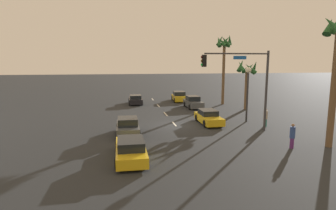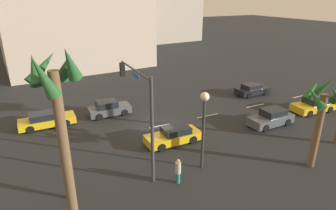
{
  "view_description": "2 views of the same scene",
  "coord_description": "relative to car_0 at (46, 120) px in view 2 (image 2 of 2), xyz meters",
  "views": [
    {
      "loc": [
        24.66,
        -4.92,
        5.81
      ],
      "look_at": [
        -1.86,
        -0.35,
        1.6
      ],
      "focal_mm": 29.57,
      "sensor_mm": 36.0,
      "label": 1
    },
    {
      "loc": [
        9.19,
        20.88,
        10.85
      ],
      "look_at": [
        -1.48,
        -0.49,
        1.63
      ],
      "focal_mm": 30.67,
      "sensor_mm": 36.0,
      "label": 2
    }
  ],
  "objects": [
    {
      "name": "ground_plane",
      "position": [
        -8.48,
        4.42,
        -0.6
      ],
      "size": [
        220.0,
        220.0,
        0.0
      ],
      "primitive_type": "plane",
      "color": "#232628"
    },
    {
      "name": "lane_stripe_0",
      "position": [
        -26.48,
        4.42,
        -0.59
      ],
      "size": [
        2.12,
        0.14,
        0.01
      ],
      "primitive_type": "cube",
      "color": "silver",
      "rests_on": "ground_plane"
    },
    {
      "name": "streetlamp",
      "position": [
        -8.66,
        11.56,
        3.19
      ],
      "size": [
        0.56,
        0.56,
        5.31
      ],
      "color": "#2D2D33",
      "rests_on": "ground_plane"
    },
    {
      "name": "car_3",
      "position": [
        -23.95,
        8.12,
        0.05
      ],
      "size": [
        4.42,
        2.15,
        1.43
      ],
      "color": "gold",
      "rests_on": "ground_plane"
    },
    {
      "name": "lane_stripe_2",
      "position": [
        -13.95,
        4.42,
        -0.59
      ],
      "size": [
        2.36,
        0.14,
        0.01
      ],
      "primitive_type": "cube",
      "color": "silver",
      "rests_on": "ground_plane"
    },
    {
      "name": "pedestrian_1",
      "position": [
        -6.44,
        12.33,
        0.27
      ],
      "size": [
        0.46,
        0.46,
        1.66
      ],
      "color": "#1E7266",
      "rests_on": "ground_plane"
    },
    {
      "name": "car_5",
      "position": [
        -17.79,
        8.62,
        0.08
      ],
      "size": [
        4.19,
        1.83,
        1.49
      ],
      "color": "#474C51",
      "rests_on": "ground_plane"
    },
    {
      "name": "car_1",
      "position": [
        -8.58,
        7.67,
        0.0
      ],
      "size": [
        4.36,
        1.8,
        1.29
      ],
      "color": "gold",
      "rests_on": "ground_plane"
    },
    {
      "name": "pedestrian_0",
      "position": [
        -0.27,
        10.87,
        0.29
      ],
      "size": [
        0.42,
        0.42,
        1.7
      ],
      "color": "#59266B",
      "rests_on": "ground_plane"
    },
    {
      "name": "car_4",
      "position": [
        -5.6,
        -0.02,
        0.06
      ],
      "size": [
        3.94,
        1.87,
        1.45
      ],
      "color": "#474C51",
      "rests_on": "ground_plane"
    },
    {
      "name": "building_1",
      "position": [
        -6.85,
        -24.36,
        9.18
      ],
      "size": [
        22.38,
        19.41,
        19.57
      ],
      "primitive_type": "cube",
      "rotation": [
        0.0,
        0.0,
        0.08
      ],
      "color": "#B2A38E",
      "rests_on": "ground_plane"
    },
    {
      "name": "traffic_signal",
      "position": [
        -5.18,
        9.65,
        3.97
      ],
      "size": [
        0.38,
        5.8,
        6.72
      ],
      "color": "#38383D",
      "rests_on": "ground_plane"
    },
    {
      "name": "car_0",
      "position": [
        0.0,
        0.0,
        0.0
      ],
      "size": [
        4.67,
        1.89,
        1.29
      ],
      "color": "gold",
      "rests_on": "ground_plane"
    },
    {
      "name": "car_2",
      "position": [
        -22.08,
        1.5,
        -0.0
      ],
      "size": [
        4.04,
        1.86,
        1.27
      ],
      "color": "black",
      "rests_on": "ground_plane"
    },
    {
      "name": "lane_stripe_1",
      "position": [
        -19.94,
        4.42,
        -0.59
      ],
      "size": [
        2.36,
        0.14,
        0.01
      ],
      "primitive_type": "cube",
      "color": "silver",
      "rests_on": "ground_plane"
    },
    {
      "name": "lane_stripe_3",
      "position": [
        -8.87,
        4.42,
        -0.59
      ],
      "size": [
        1.92,
        0.14,
        0.01
      ],
      "primitive_type": "cube",
      "color": "silver",
      "rests_on": "ground_plane"
    },
    {
      "name": "palm_tree_1",
      "position": [
        -0.11,
        13.63,
        5.87
      ],
      "size": [
        2.31,
        2.55,
        9.17
      ],
      "color": "brown",
      "rests_on": "ground_plane"
    },
    {
      "name": "palm_tree_0",
      "position": [
        -15.4,
        14.67,
        3.79
      ],
      "size": [
        2.46,
        2.52,
        6.23
      ],
      "color": "brown",
      "rests_on": "ground_plane"
    }
  ]
}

